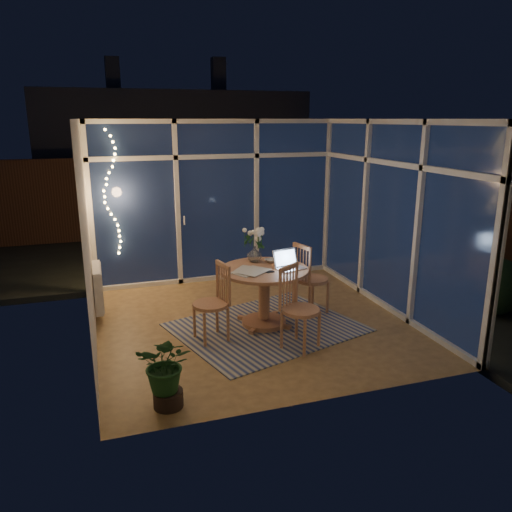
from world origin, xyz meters
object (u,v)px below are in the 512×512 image
object	(u,v)px
chair_front	(301,308)
flower_vase	(254,254)
dining_table	(264,297)
chair_left	(211,303)
chair_right	(312,278)
potted_plant	(167,370)
laptop	(291,259)

from	to	relation	value
chair_front	flower_vase	xyz separation A→B (m)	(-0.20, 1.12, 0.38)
dining_table	chair_front	xyz separation A→B (m)	(0.18, -0.77, 0.11)
chair_front	flower_vase	distance (m)	1.20
chair_front	chair_left	bearing A→B (deg)	116.02
chair_right	potted_plant	size ratio (longest dim) A/B	1.33
chair_front	laptop	bearing A→B (deg)	44.48
potted_plant	chair_right	bearing A→B (deg)	38.16
dining_table	laptop	size ratio (longest dim) A/B	3.22
chair_front	potted_plant	world-z (taller)	chair_front
chair_left	potted_plant	bearing A→B (deg)	-40.63
chair_right	laptop	distance (m)	0.68
chair_right	chair_front	size ratio (longest dim) A/B	1.01
flower_vase	potted_plant	distance (m)	2.43
potted_plant	flower_vase	bearing A→B (deg)	52.46
chair_right	laptop	xyz separation A→B (m)	(-0.45, -0.34, 0.39)
dining_table	potted_plant	distance (m)	2.13
flower_vase	dining_table	bearing A→B (deg)	-87.04
chair_left	flower_vase	bearing A→B (deg)	116.62
dining_table	chair_front	bearing A→B (deg)	-76.59
dining_table	chair_front	world-z (taller)	chair_front
chair_front	potted_plant	distance (m)	1.82
chair_left	laptop	xyz separation A→B (m)	(1.07, 0.12, 0.41)
laptop	flower_vase	size ratio (longest dim) A/B	1.66
chair_front	potted_plant	xyz separation A→B (m)	(-1.65, -0.76, -0.12)
chair_right	flower_vase	xyz separation A→B (m)	(-0.78, 0.13, 0.37)
chair_left	potted_plant	distance (m)	1.49
flower_vase	potted_plant	xyz separation A→B (m)	(-1.45, -1.89, -0.49)
chair_front	laptop	distance (m)	0.78
flower_vase	potted_plant	bearing A→B (deg)	-127.54
laptop	potted_plant	xyz separation A→B (m)	(-1.78, -1.42, -0.52)
dining_table	chair_left	distance (m)	0.80
chair_right	laptop	world-z (taller)	laptop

